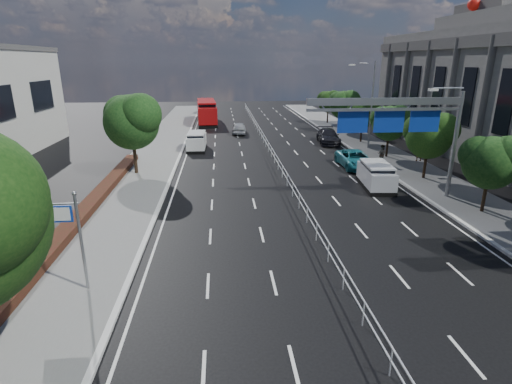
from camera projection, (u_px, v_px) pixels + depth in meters
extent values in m
plane|color=black|center=(337.00, 279.00, 17.36)|extent=(160.00, 160.00, 0.00)
cube|color=slate|center=(64.00, 291.00, 16.38)|extent=(5.00, 140.00, 0.14)
cube|color=silver|center=(126.00, 288.00, 16.59)|extent=(0.25, 140.00, 0.15)
cube|color=silver|center=(272.00, 149.00, 38.33)|extent=(0.05, 85.00, 0.05)
cube|color=silver|center=(272.00, 153.00, 38.47)|extent=(0.05, 85.00, 0.05)
cube|color=black|center=(62.00, 235.00, 20.87)|extent=(1.00, 36.00, 0.44)
cylinder|color=gray|center=(82.00, 245.00, 15.83)|extent=(0.12, 0.12, 4.20)
sphere|color=gray|center=(74.00, 194.00, 15.15)|extent=(0.18, 0.18, 0.18)
cylinder|color=gray|center=(61.00, 204.00, 15.23)|extent=(1.30, 0.07, 0.07)
cube|color=#0E309B|center=(54.00, 214.00, 15.33)|extent=(1.35, 0.06, 0.68)
cube|color=white|center=(55.00, 214.00, 15.36)|extent=(1.20, 0.01, 0.54)
cube|color=white|center=(54.00, 214.00, 15.30)|extent=(1.20, 0.01, 0.54)
cylinder|color=gray|center=(454.00, 147.00, 26.57)|extent=(0.28, 0.28, 7.20)
cube|color=gray|center=(386.00, 101.00, 25.21)|extent=(10.20, 0.25, 0.45)
cube|color=gray|center=(385.00, 109.00, 25.37)|extent=(10.20, 0.18, 0.18)
cylinder|color=gray|center=(448.00, 88.00, 25.30)|extent=(2.00, 0.10, 0.10)
cube|color=silver|center=(433.00, 90.00, 25.24)|extent=(0.60, 0.25, 0.15)
cube|color=#0E309B|center=(425.00, 121.00, 26.02)|extent=(2.00, 0.08, 1.40)
cube|color=white|center=(424.00, 121.00, 26.07)|extent=(1.80, 0.02, 1.20)
cube|color=#0E309B|center=(389.00, 122.00, 25.82)|extent=(2.00, 0.08, 1.40)
cube|color=white|center=(389.00, 121.00, 25.87)|extent=(1.80, 0.02, 1.20)
cube|color=#0E309B|center=(353.00, 122.00, 25.62)|extent=(2.00, 0.08, 1.40)
cube|color=white|center=(353.00, 122.00, 25.67)|extent=(1.80, 0.02, 1.20)
cylinder|color=gray|center=(371.00, 107.00, 41.44)|extent=(0.16, 0.16, 9.00)
cylinder|color=gray|center=(364.00, 63.00, 39.99)|extent=(0.10, 2.40, 0.10)
cube|color=silver|center=(352.00, 65.00, 39.94)|extent=(0.60, 0.25, 0.15)
cube|color=#4C4947|center=(459.00, 43.00, 36.25)|extent=(0.40, 36.00, 1.00)
sphere|color=#B2140C|center=(474.00, 4.00, 35.32)|extent=(1.10, 1.10, 1.10)
cylinder|color=black|center=(135.00, 154.00, 32.84)|extent=(0.28, 0.28, 3.50)
sphere|color=black|center=(132.00, 122.00, 32.02)|extent=(4.40, 4.40, 4.40)
sphere|color=black|center=(141.00, 114.00, 31.25)|extent=(3.30, 3.30, 3.30)
sphere|color=black|center=(123.00, 114.00, 32.41)|extent=(3.08, 3.08, 3.08)
cylinder|color=black|center=(485.00, 193.00, 24.51)|extent=(0.21, 0.21, 2.60)
sphere|color=black|center=(491.00, 163.00, 23.90)|extent=(3.20, 3.20, 3.20)
sphere|color=black|center=(508.00, 156.00, 23.34)|extent=(2.40, 2.40, 2.40)
sphere|color=black|center=(478.00, 155.00, 24.18)|extent=(2.24, 2.24, 2.24)
cylinder|color=black|center=(425.00, 162.00, 31.57)|extent=(0.22, 0.22, 2.80)
sphere|color=black|center=(429.00, 136.00, 30.92)|extent=(3.50, 3.50, 3.50)
sphere|color=black|center=(442.00, 130.00, 30.30)|extent=(2.62, 2.62, 2.62)
sphere|color=black|center=(419.00, 130.00, 31.22)|extent=(2.45, 2.45, 2.45)
cylinder|color=black|center=(387.00, 144.00, 38.68)|extent=(0.22, 0.22, 2.70)
sphere|color=black|center=(390.00, 123.00, 38.05)|extent=(3.30, 3.30, 3.30)
sphere|color=black|center=(399.00, 118.00, 37.47)|extent=(2.48, 2.48, 2.47)
sphere|color=black|center=(382.00, 118.00, 38.34)|extent=(2.31, 2.31, 2.31)
cylinder|color=black|center=(361.00, 131.00, 45.78)|extent=(0.21, 0.21, 2.65)
sphere|color=black|center=(363.00, 114.00, 45.16)|extent=(3.20, 3.20, 3.20)
sphere|color=black|center=(370.00, 110.00, 44.60)|extent=(2.40, 2.40, 2.40)
sphere|color=black|center=(357.00, 110.00, 45.44)|extent=(2.24, 2.24, 2.24)
cylinder|color=black|center=(342.00, 121.00, 52.84)|extent=(0.23, 0.23, 2.85)
sphere|color=black|center=(343.00, 105.00, 52.18)|extent=(3.60, 3.60, 3.60)
sphere|color=black|center=(350.00, 101.00, 51.55)|extent=(2.70, 2.70, 2.70)
sphere|color=black|center=(338.00, 101.00, 52.50)|extent=(2.52, 2.52, 2.52)
cylinder|color=black|center=(328.00, 115.00, 59.97)|extent=(0.21, 0.21, 2.60)
sphere|color=black|center=(328.00, 102.00, 59.37)|extent=(3.10, 3.10, 3.10)
sphere|color=black|center=(334.00, 98.00, 58.82)|extent=(2.32, 2.33, 2.32)
sphere|color=black|center=(324.00, 99.00, 59.64)|extent=(2.17, 2.17, 2.17)
cube|color=black|center=(197.00, 148.00, 42.44)|extent=(1.97, 4.37, 0.31)
cube|color=silver|center=(197.00, 142.00, 42.21)|extent=(1.93, 4.29, 1.28)
cube|color=black|center=(196.00, 136.00, 42.01)|extent=(1.75, 3.09, 0.56)
cube|color=silver|center=(196.00, 133.00, 41.92)|extent=(1.83, 3.35, 0.11)
cylinder|color=black|center=(188.00, 150.00, 41.02)|extent=(0.28, 0.64, 0.64)
cylinder|color=black|center=(203.00, 150.00, 41.11)|extent=(0.28, 0.64, 0.64)
cylinder|color=black|center=(191.00, 144.00, 43.67)|extent=(0.28, 0.64, 0.64)
cylinder|color=black|center=(205.00, 144.00, 43.77)|extent=(0.28, 0.64, 0.64)
cube|color=black|center=(207.00, 122.00, 60.82)|extent=(3.39, 11.42, 0.34)
cube|color=#980B0B|center=(207.00, 112.00, 60.37)|extent=(3.33, 11.20, 2.29)
cube|color=black|center=(206.00, 104.00, 60.01)|extent=(2.92, 8.10, 1.01)
cube|color=#980B0B|center=(206.00, 101.00, 59.85)|extent=(3.07, 8.76, 0.20)
cylinder|color=black|center=(200.00, 124.00, 57.19)|extent=(0.34, 0.71, 0.69)
cylinder|color=black|center=(215.00, 124.00, 57.50)|extent=(0.34, 0.71, 0.69)
cylinder|color=black|center=(199.00, 118.00, 64.03)|extent=(0.34, 0.71, 0.69)
cylinder|color=black|center=(213.00, 117.00, 64.35)|extent=(0.34, 0.71, 0.69)
imported|color=#9FA1A6|center=(239.00, 128.00, 51.69)|extent=(2.03, 4.50, 1.50)
imported|color=black|center=(203.00, 110.00, 71.04)|extent=(1.74, 4.56, 1.48)
cube|color=black|center=(375.00, 186.00, 29.88)|extent=(2.33, 4.64, 0.30)
cube|color=#B5B8BD|center=(376.00, 176.00, 29.65)|extent=(2.28, 4.55, 1.26)
cube|color=black|center=(377.00, 168.00, 29.45)|extent=(2.01, 3.31, 0.56)
cube|color=#B5B8BD|center=(377.00, 164.00, 29.36)|extent=(2.11, 3.58, 0.11)
cylinder|color=black|center=(370.00, 189.00, 28.46)|extent=(0.33, 0.65, 0.63)
cylinder|color=black|center=(392.00, 189.00, 28.45)|extent=(0.33, 0.65, 0.63)
cylinder|color=black|center=(360.00, 178.00, 31.21)|extent=(0.33, 0.65, 0.63)
cylinder|color=black|center=(380.00, 178.00, 31.20)|extent=(0.33, 0.65, 0.63)
imported|color=#1C7380|center=(355.00, 159.00, 35.31)|extent=(2.51, 5.37, 1.49)
imported|color=black|center=(328.00, 136.00, 45.73)|extent=(2.76, 5.66, 1.59)
imported|color=gray|center=(419.00, 151.00, 36.92)|extent=(0.74, 0.51, 1.96)
imported|color=gray|center=(382.00, 154.00, 36.12)|extent=(1.06, 1.05, 1.73)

